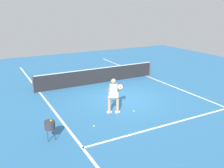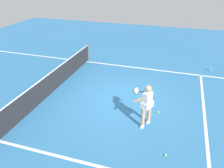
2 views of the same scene
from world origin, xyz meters
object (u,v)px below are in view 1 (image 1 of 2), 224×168
Objects in this scene: tennis_player at (114,94)px; tennis_ball_mid at (94,126)px; tennis_ball_far at (134,111)px; ball_hopper at (50,125)px.

tennis_ball_mid is (-1.32, -0.85, -0.81)m from tennis_player.
tennis_ball_far is 3.95m from ball_hopper.
ball_hopper reaches higher than tennis_ball_far.
tennis_ball_mid is at bearing 5.03° from ball_hopper.
tennis_player is 2.09× the size of ball_hopper.
ball_hopper is at bearing -174.97° from tennis_ball_mid.
tennis_player is at bearing 18.18° from ball_hopper.
ball_hopper reaches higher than tennis_ball_mid.
tennis_ball_mid is 1.00× the size of tennis_ball_far.
tennis_player is 23.48× the size of tennis_ball_far.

